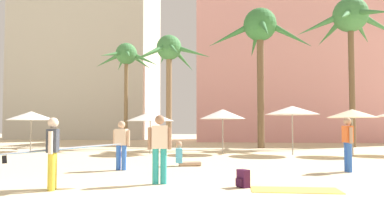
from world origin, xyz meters
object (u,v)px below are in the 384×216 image
beach_towel (295,190)px  person_mid_left (55,150)px  cafe_umbrella_2 (223,114)px  person_far_left (121,143)px  palm_tree_center (260,34)px  cafe_umbrella_1 (31,116)px  palm_tree_left (351,22)px  person_mid_center (348,142)px  palm_tree_far_left (169,55)px  person_near_right (160,146)px  person_near_left (183,157)px  cafe_umbrella_5 (292,110)px  backpack (243,179)px  palm_tree_right (126,59)px  cafe_umbrella_0 (150,116)px  cafe_umbrella_3 (352,113)px

beach_towel → person_mid_left: bearing=-174.7°
cafe_umbrella_2 → beach_towel: (2.05, -10.72, -2.07)m
person_far_left → cafe_umbrella_2: bearing=-13.4°
palm_tree_center → cafe_umbrella_1: palm_tree_center is taller
palm_tree_left → person_mid_center: bearing=-107.1°
palm_tree_far_left → person_mid_left: size_ratio=2.69×
person_near_right → person_near_left: (-0.01, 4.21, -0.63)m
cafe_umbrella_1 → beach_towel: cafe_umbrella_1 is taller
person_near_right → person_mid_center: size_ratio=1.00×
cafe_umbrella_5 → palm_tree_far_left: bearing=142.9°
person_near_left → person_mid_left: bearing=-126.6°
backpack → person_near_right: person_near_right is taller
palm_tree_right → person_mid_center: (11.73, -14.47, -5.52)m
palm_tree_right → person_near_left: bearing=-64.8°
palm_tree_left → cafe_umbrella_0: palm_tree_left is taller
palm_tree_center → cafe_umbrella_3: 9.12m
palm_tree_center → backpack: size_ratio=22.21×
cafe_umbrella_0 → person_far_left: 7.03m
cafe_umbrella_0 → person_mid_left: (0.31, -10.64, -1.05)m
person_mid_left → palm_tree_far_left: bearing=74.9°
palm_tree_far_left → palm_tree_center: palm_tree_center is taller
cafe_umbrella_0 → person_far_left: (0.69, -6.92, -1.07)m
person_near_right → palm_tree_left: bearing=139.3°
person_near_left → person_mid_center: bearing=-25.0°
palm_tree_left → person_near_left: bearing=-126.5°
cafe_umbrella_5 → cafe_umbrella_3: bearing=-6.0°
cafe_umbrella_2 → cafe_umbrella_3: bearing=-5.2°
person_mid_left → person_far_left: person_mid_left is taller
palm_tree_far_left → palm_tree_left: size_ratio=0.74×
palm_tree_right → backpack: (8.38, -17.87, -6.26)m
cafe_umbrella_1 → cafe_umbrella_3: size_ratio=1.12×
palm_tree_left → beach_towel: bearing=-110.1°
cafe_umbrella_3 → person_mid_center: bearing=-107.6°
cafe_umbrella_2 → backpack: (0.88, -10.47, -1.87)m
cafe_umbrella_0 → person_near_right: cafe_umbrella_0 is taller
person_near_right → person_far_left: size_ratio=1.07×
palm_tree_far_left → palm_tree_center: (6.13, 0.18, 1.37)m
palm_tree_left → cafe_umbrella_3: palm_tree_left is taller
cafe_umbrella_0 → cafe_umbrella_3: 10.02m
palm_tree_center → palm_tree_left: bearing=16.3°
cafe_umbrella_0 → backpack: 11.04m
backpack → cafe_umbrella_0: bearing=-101.5°
palm_tree_center → cafe_umbrella_3: palm_tree_center is taller
palm_tree_far_left → backpack: palm_tree_far_left is taller
cafe_umbrella_5 → person_near_left: 7.64m
palm_tree_center → backpack: 17.61m
cafe_umbrella_0 → person_far_left: cafe_umbrella_0 is taller
backpack → cafe_umbrella_2: bearing=-121.6°
backpack → person_near_right: (-2.06, 0.27, 0.74)m
palm_tree_far_left → person_mid_left: 17.34m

